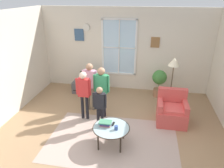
{
  "coord_description": "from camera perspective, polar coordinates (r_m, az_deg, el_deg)",
  "views": [
    {
      "loc": [
        0.8,
        -4.12,
        3.21
      ],
      "look_at": [
        -0.01,
        0.41,
        1.2
      ],
      "focal_mm": 33.69,
      "sensor_mm": 36.0,
      "label": 1
    }
  ],
  "objects": [
    {
      "name": "remote_near_cup",
      "position": [
        4.86,
        0.34,
        -10.76
      ],
      "size": [
        0.06,
        0.14,
        0.02
      ],
      "primitive_type": "cube",
      "rotation": [
        0.0,
        0.0,
        -0.12
      ],
      "color": "black",
      "rests_on": "coffee_table"
    },
    {
      "name": "person_green_shirt",
      "position": [
        5.57,
        -2.85,
        -0.79
      ],
      "size": [
        0.44,
        0.2,
        1.45
      ],
      "color": "black",
      "rests_on": "ground_plane"
    },
    {
      "name": "floor_lamp",
      "position": [
        5.93,
        16.36,
        4.36
      ],
      "size": [
        0.32,
        0.32,
        1.61
      ],
      "color": "black",
      "rests_on": "ground_plane"
    },
    {
      "name": "ground_plane",
      "position": [
        5.29,
        -0.71,
        -13.86
      ],
      "size": [
        6.28,
        6.24,
        0.02
      ],
      "primitive_type": "cube",
      "color": "#9E7A56"
    },
    {
      "name": "person_red_shirt",
      "position": [
        5.54,
        -7.66,
        -1.69
      ],
      "size": [
        0.41,
        0.19,
        1.37
      ],
      "color": "black",
      "rests_on": "ground_plane"
    },
    {
      "name": "television",
      "position": [
        7.17,
        -6.37,
        2.04
      ],
      "size": [
        0.56,
        0.08,
        0.38
      ],
      "color": "#4C4C4C",
      "rests_on": "tv_stand"
    },
    {
      "name": "coffee_table",
      "position": [
        4.78,
        -0.22,
        -11.94
      ],
      "size": [
        0.84,
        0.84,
        0.46
      ],
      "color": "#99B2B7",
      "rests_on": "ground_plane"
    },
    {
      "name": "person_pink_shirt",
      "position": [
        5.95,
        -6.0,
        0.65
      ],
      "size": [
        0.43,
        0.2,
        1.43
      ],
      "color": "#726656",
      "rests_on": "ground_plane"
    },
    {
      "name": "back_wall",
      "position": [
        7.27,
        3.43,
        9.26
      ],
      "size": [
        5.68,
        0.17,
        2.81
      ],
      "color": "beige",
      "rests_on": "ground_plane"
    },
    {
      "name": "book_stack",
      "position": [
        4.79,
        -1.82,
        -10.64
      ],
      "size": [
        0.28,
        0.19,
        0.1
      ],
      "color": "tan",
      "rests_on": "coffee_table"
    },
    {
      "name": "cup",
      "position": [
        4.67,
        1.15,
        -11.79
      ],
      "size": [
        0.08,
        0.08,
        0.1
      ],
      "primitive_type": "cylinder",
      "color": "#334C8C",
      "rests_on": "coffee_table"
    },
    {
      "name": "potted_plant_by_window",
      "position": [
        7.04,
        12.69,
        0.9
      ],
      "size": [
        0.47,
        0.47,
        0.91
      ],
      "color": "#9E6B4C",
      "rests_on": "ground_plane"
    },
    {
      "name": "tv_stand",
      "position": [
        7.33,
        -6.22,
        -0.82
      ],
      "size": [
        1.11,
        0.48,
        0.39
      ],
      "color": "#4C4C51",
      "rests_on": "ground_plane"
    },
    {
      "name": "person_black_shirt",
      "position": [
        5.16,
        -3.34,
        -5.22
      ],
      "size": [
        0.35,
        0.16,
        1.15
      ],
      "color": "black",
      "rests_on": "ground_plane"
    },
    {
      "name": "area_rug",
      "position": [
        5.14,
        0.12,
        -14.95
      ],
      "size": [
        3.02,
        2.0,
        0.01
      ],
      "primitive_type": "cube",
      "color": "tan",
      "rests_on": "ground_plane"
    },
    {
      "name": "armchair",
      "position": [
        5.82,
        15.89,
        -7.06
      ],
      "size": [
        0.76,
        0.74,
        0.87
      ],
      "color": "#D14C47",
      "rests_on": "ground_plane"
    },
    {
      "name": "remote_near_books",
      "position": [
        4.87,
        -0.66,
        -10.68
      ],
      "size": [
        0.06,
        0.14,
        0.02
      ],
      "primitive_type": "cube",
      "rotation": [
        0.0,
        0.0,
        -0.18
      ],
      "color": "black",
      "rests_on": "coffee_table"
    }
  ]
}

